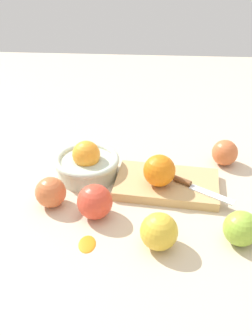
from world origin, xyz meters
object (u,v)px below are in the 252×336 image
apple_back_right (225,153)px  apple_front_left (51,192)px  bowl (87,164)px  apple_front_left_2 (95,202)px  orange_on_board (159,171)px  apple_front_right_2 (241,228)px  knife (195,186)px  cutting_board (167,184)px  apple_front_right (159,232)px

apple_back_right → apple_front_left: size_ratio=0.98×
bowl → apple_back_right: bowl is taller
apple_front_left_2 → orange_on_board: bearing=35.8°
apple_front_right_2 → apple_front_left: (-0.41, 0.09, -0.00)m
apple_front_right_2 → apple_front_left: size_ratio=1.02×
apple_back_right → knife: bearing=-121.2°
knife → apple_front_left_2: bearing=-158.1°
bowl → apple_front_left: bearing=-116.3°
apple_front_left → apple_back_right: bearing=26.5°
bowl → cutting_board: bowl is taller
bowl → orange_on_board: size_ratio=2.18×
knife → apple_front_left: 0.34m
bowl → apple_front_left: size_ratio=2.35×
cutting_board → apple_front_right_2: bearing=-51.1°
apple_front_right → apple_front_right_2: bearing=8.0°
knife → apple_front_left_2: 0.24m
bowl → cutting_board: size_ratio=0.67×
apple_back_right → apple_front_left: (-0.43, -0.21, 0.00)m
knife → apple_front_right_2: apple_front_right_2 is taller
cutting_board → apple_front_left_2: apple_front_left_2 is taller
cutting_board → apple_front_right: bearing=-95.9°
bowl → cutting_board: bearing=-11.8°
orange_on_board → apple_front_right_2: orange_on_board is taller
orange_on_board → apple_front_right: orange_on_board is taller
orange_on_board → apple_front_left: orange_on_board is taller
apple_front_left → apple_front_left_2: 0.11m
apple_back_right → apple_front_left: apple_front_left is taller
bowl → apple_front_right: bearing=-53.1°
knife → apple_back_right: apple_back_right is taller
bowl → knife: (0.27, -0.07, -0.01)m
apple_front_right_2 → apple_back_right: 0.31m
apple_front_left → apple_front_left_2: bearing=-16.9°
knife → apple_front_left: size_ratio=1.96×
apple_front_left → knife: bearing=10.0°
cutting_board → apple_front_left_2: 0.20m
knife → apple_front_left_2: size_ratio=1.77×
apple_front_left_2 → bowl: bearing=105.2°
apple_front_right_2 → knife: bearing=117.7°
apple_front_right → apple_front_left_2: apple_front_left_2 is taller
apple_front_right → apple_back_right: bearing=61.6°
apple_front_right → apple_back_right: (0.18, 0.33, -0.00)m
apple_front_right → apple_front_left: apple_front_right is taller
apple_front_right → apple_front_left: size_ratio=1.08×
cutting_board → apple_front_right_2: size_ratio=3.44×
apple_front_right → cutting_board: bearing=84.1°
apple_front_right → apple_front_right_2: size_ratio=1.06×
bowl → apple_front_right: bowl is taller
orange_on_board → apple_front_right_2: size_ratio=1.06×
orange_on_board → apple_front_left: bearing=-164.4°
orange_on_board → apple_front_right: size_ratio=1.00×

